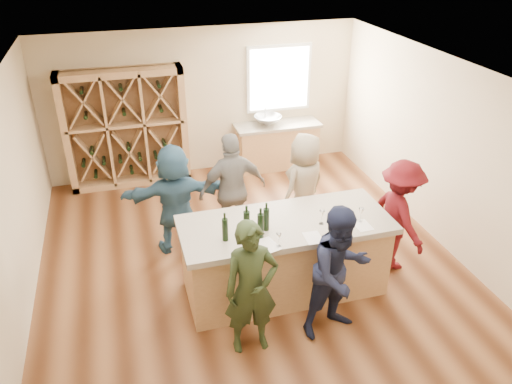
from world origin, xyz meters
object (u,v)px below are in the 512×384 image
object	(u,v)px
wine_bottle_d	(261,226)
person_far_left	(175,199)
person_far_right	(304,186)
sink	(268,120)
person_server	(399,216)
wine_bottle_e	(266,219)
person_far_mid	(233,190)
wine_bottle_c	(247,223)
wine_bottle_a	(225,230)
wine_rack	(126,129)
person_near_left	(251,289)
person_near_right	(340,272)
tasting_counter_base	(285,259)

from	to	relation	value
wine_bottle_d	person_far_left	distance (m)	1.87
person_far_right	sink	bearing A→B (deg)	-122.43
person_server	person_far_right	size ratio (longest dim) A/B	0.98
wine_bottle_e	person_far_mid	xyz separation A→B (m)	(-0.07, 1.47, -0.33)
wine_bottle_c	person_far_mid	distance (m)	1.55
person_far_mid	person_far_right	size ratio (longest dim) A/B	1.06
wine_bottle_c	wine_bottle_e	size ratio (longest dim) A/B	1.07
wine_bottle_a	wine_bottle_d	size ratio (longest dim) A/B	0.92
person_far_mid	person_far_right	distance (m)	1.12
person_server	person_far_mid	distance (m)	2.43
person_far_mid	wine_bottle_d	bearing A→B (deg)	81.86
wine_bottle_c	sink	bearing A→B (deg)	69.26
person_server	wine_bottle_a	bearing A→B (deg)	93.09
wine_bottle_d	person_far_left	xyz separation A→B (m)	(-0.82, 1.63, -0.39)
person_far_left	person_far_mid	bearing A→B (deg)	179.94
wine_rack	wine_bottle_c	xyz separation A→B (m)	(1.23, -3.96, 0.14)
person_far_right	wine_bottle_d	bearing A→B (deg)	24.28
wine_bottle_a	wine_bottle_c	distance (m)	0.28
person_server	wine_bottle_c	bearing A→B (deg)	92.64
wine_bottle_c	person_far_right	world-z (taller)	person_far_right
wine_bottle_c	person_near_left	xyz separation A→B (m)	(-0.15, -0.74, -0.39)
person_near_left	wine_rack	bearing A→B (deg)	104.29
wine_bottle_d	person_near_right	size ratio (longest dim) A/B	0.19
person_near_left	person_far_mid	xyz separation A→B (m)	(0.33, 2.23, 0.05)
tasting_counter_base	person_far_left	bearing A→B (deg)	131.60
sink	person_near_right	bearing A→B (deg)	-96.80
sink	wine_bottle_c	size ratio (longest dim) A/B	1.69
wine_bottle_e	person_server	size ratio (longest dim) A/B	0.18
wine_bottle_a	person_far_right	distance (m)	2.19
person_near_left	person_server	world-z (taller)	person_near_left
tasting_counter_base	person_near_right	size ratio (longest dim) A/B	1.52
wine_bottle_e	person_far_left	size ratio (longest dim) A/B	0.18
wine_bottle_d	person_far_right	xyz separation A→B (m)	(1.16, 1.52, -0.40)
wine_bottle_c	person_server	bearing A→B (deg)	5.95
wine_rack	wine_bottle_e	xyz separation A→B (m)	(1.49, -3.92, 0.13)
wine_bottle_a	tasting_counter_base	bearing A→B (deg)	12.71
person_far_right	person_far_left	world-z (taller)	person_far_left
person_near_right	person_server	xyz separation A→B (m)	(1.34, 0.98, -0.03)
wine_rack	person_far_mid	bearing A→B (deg)	-60.10
sink	wine_bottle_c	distance (m)	4.16
sink	tasting_counter_base	size ratio (longest dim) A/B	0.21
wine_rack	tasting_counter_base	distance (m)	4.26
sink	tasting_counter_base	world-z (taller)	sink
person_far_mid	tasting_counter_base	bearing A→B (deg)	98.52
wine_bottle_c	wine_bottle_e	xyz separation A→B (m)	(0.26, 0.03, -0.01)
person_near_right	person_far_mid	distance (m)	2.36
wine_bottle_a	person_far_mid	distance (m)	1.65
wine_bottle_c	wine_bottle_a	bearing A→B (deg)	-169.94
wine_bottle_c	person_server	distance (m)	2.31
wine_rack	wine_bottle_a	size ratio (longest dim) A/B	7.47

